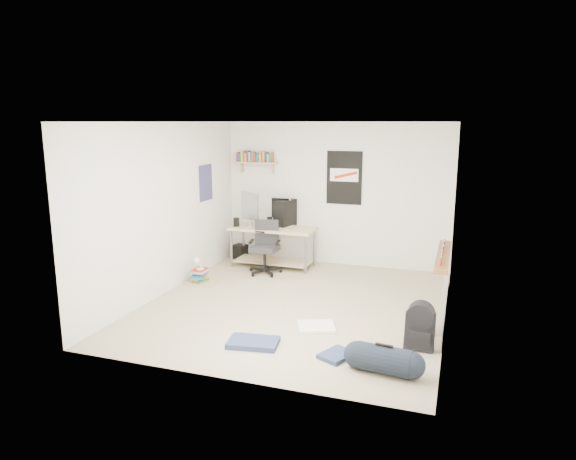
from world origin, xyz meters
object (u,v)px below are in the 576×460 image
(backpack, at_px, (420,331))
(book_stack, at_px, (200,273))
(desk, at_px, (273,246))
(office_chair, at_px, (265,245))
(duffel_bag, at_px, (384,360))

(backpack, relative_size, book_stack, 0.98)
(backpack, bearing_deg, book_stack, 160.80)
(book_stack, bearing_deg, desk, 58.05)
(desk, height_order, backpack, desk)
(office_chair, bearing_deg, backpack, -48.53)
(backpack, relative_size, duffel_bag, 0.76)
(duffel_bag, height_order, book_stack, duffel_bag)
(office_chair, relative_size, duffel_bag, 1.58)
(desk, bearing_deg, backpack, -40.73)
(desk, distance_m, duffel_bag, 4.12)
(duffel_bag, xyz_separation_m, book_stack, (-3.21, 2.08, 0.01))
(desk, relative_size, office_chair, 1.66)
(backpack, bearing_deg, duffel_bag, -110.01)
(office_chair, xyz_separation_m, backpack, (2.71, -2.15, -0.29))
(desk, bearing_deg, duffel_bag, -51.02)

